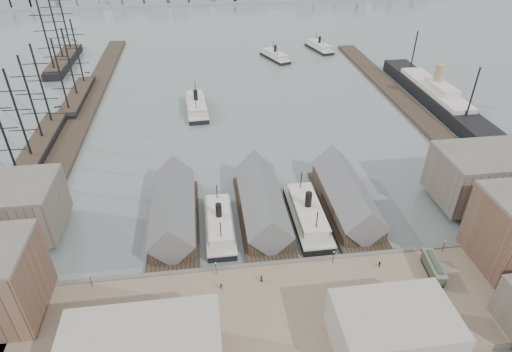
{
  "coord_description": "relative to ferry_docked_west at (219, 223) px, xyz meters",
  "views": [
    {
      "loc": [
        -15.22,
        -83.67,
        81.14
      ],
      "look_at": [
        0.0,
        30.0,
        6.0
      ],
      "focal_mm": 30.0,
      "sensor_mm": 36.0,
      "label": 1
    }
  ],
  "objects": [
    {
      "name": "ferry_shed_west",
      "position": [
        -13.0,
        4.51,
        2.38
      ],
      "size": [
        14.0,
        42.0,
        12.6
      ],
      "color": "#2D231C",
      "rests_on": "ground"
    },
    {
      "name": "west_wharf",
      "position": [
        -55.0,
        87.63,
        -1.46
      ],
      "size": [
        10.0,
        220.0,
        1.6
      ],
      "primitive_type": "cube",
      "color": "#2D231C",
      "rests_on": "ground"
    },
    {
      "name": "ground",
      "position": [
        13.0,
        -12.37,
        -2.26
      ],
      "size": [
        900.0,
        900.0,
        0.0
      ],
      "primitive_type": "plane",
      "color": "#576563",
      "rests_on": "ground"
    },
    {
      "name": "pedestrian_6",
      "position": [
        39.27,
        -22.43,
        0.63
      ],
      "size": [
        0.75,
        0.93,
        1.79
      ],
      "primitive_type": "imported",
      "rotation": [
        0.0,
        0.0,
        4.62
      ],
      "color": "black",
      "rests_on": "quay"
    },
    {
      "name": "quay",
      "position": [
        13.0,
        -32.37,
        -1.26
      ],
      "size": [
        180.0,
        30.0,
        2.0
      ],
      "primitive_type": "cube",
      "color": "#796551",
      "rests_on": "ground"
    },
    {
      "name": "warehouse_east_back",
      "position": [
        81.0,
        2.63,
        7.24
      ],
      "size": [
        28.0,
        20.0,
        15.0
      ],
      "primitive_type": "cube",
      "color": "#60564C",
      "rests_on": "east_land"
    },
    {
      "name": "pedestrian_7",
      "position": [
        49.34,
        -35.42,
        0.64
      ],
      "size": [
        1.28,
        1.32,
        1.81
      ],
      "primitive_type": "imported",
      "rotation": [
        0.0,
        0.0,
        3.98
      ],
      "color": "black",
      "rests_on": "quay"
    },
    {
      "name": "horse_cart_left",
      "position": [
        -28.44,
        -27.62,
        0.54
      ],
      "size": [
        4.8,
        2.98,
        1.57
      ],
      "rotation": [
        0.0,
        0.0,
        1.2
      ],
      "color": "black",
      "rests_on": "quay"
    },
    {
      "name": "lamp_post_near_w",
      "position": [
        -2.0,
        -19.37,
        2.45
      ],
      "size": [
        0.44,
        0.44,
        3.92
      ],
      "color": "black",
      "rests_on": "quay"
    },
    {
      "name": "pedestrian_1",
      "position": [
        -34.67,
        -34.16,
        0.53
      ],
      "size": [
        0.85,
        0.93,
        1.57
      ],
      "primitive_type": "imported",
      "rotation": [
        0.0,
        0.0,
        1.97
      ],
      "color": "black",
      "rests_on": "quay"
    },
    {
      "name": "pedestrian_3",
      "position": [
        -9.47,
        -34.63,
        0.64
      ],
      "size": [
        0.6,
        1.11,
        1.79
      ],
      "primitive_type": "imported",
      "rotation": [
        0.0,
        0.0,
        1.41
      ],
      "color": "black",
      "rests_on": "quay"
    },
    {
      "name": "lamp_post_far_e",
      "position": [
        58.0,
        -19.37,
        2.45
      ],
      "size": [
        0.44,
        0.44,
        3.92
      ],
      "color": "black",
      "rests_on": "quay"
    },
    {
      "name": "warehouse_west_back",
      "position": [
        -57.0,
        5.63,
        6.74
      ],
      "size": [
        26.0,
        20.0,
        14.0
      ],
      "primitive_type": "cube",
      "color": "#60564C",
      "rests_on": "west_land"
    },
    {
      "name": "seawall",
      "position": [
        13.0,
        -17.57,
        -1.11
      ],
      "size": [
        180.0,
        1.2,
        2.3
      ],
      "primitive_type": "cube",
      "color": "#59544C",
      "rests_on": "ground"
    },
    {
      "name": "ferry_docked_west",
      "position": [
        0.0,
        0.0,
        0.0
      ],
      "size": [
        8.1,
        27.01,
        9.65
      ],
      "color": "black",
      "rests_on": "ground"
    },
    {
      "name": "sailing_ship_near",
      "position": [
        -64.54,
        52.75,
        0.33
      ],
      "size": [
        8.6,
        59.21,
        35.34
      ],
      "color": "black",
      "rests_on": "ground"
    },
    {
      "name": "sailing_ship_far",
      "position": [
        -79.57,
        157.53,
        0.64
      ],
      "size": [
        9.78,
        54.32,
        40.2
      ],
      "color": "black",
      "rests_on": "ground"
    },
    {
      "name": "pedestrian_2",
      "position": [
        -1.06,
        -24.48,
        0.58
      ],
      "size": [
        1.24,
        1.01,
        1.67
      ],
      "primitive_type": "imported",
      "rotation": [
        0.0,
        0.0,
        0.43
      ],
      "color": "black",
      "rests_on": "quay"
    },
    {
      "name": "ferry_docked_east",
      "position": [
        26.0,
        0.52,
        0.27
      ],
      "size": [
        9.09,
        30.28,
        10.82
      ],
      "color": "black",
      "rests_on": "ground"
    },
    {
      "name": "lamp_post_near_e",
      "position": [
        28.0,
        -19.37,
        2.45
      ],
      "size": [
        0.44,
        0.44,
        3.92
      ],
      "color": "black",
      "rests_on": "quay"
    },
    {
      "name": "east_wharf",
      "position": [
        91.0,
        77.63,
        -1.46
      ],
      "size": [
        10.0,
        180.0,
        1.6
      ],
      "primitive_type": "cube",
      "color": "#2D231C",
      "rests_on": "ground"
    },
    {
      "name": "pedestrian_4",
      "position": [
        8.87,
        -23.24,
        0.65
      ],
      "size": [
        0.79,
        1.01,
        1.82
      ],
      "primitive_type": "imported",
      "rotation": [
        0.0,
        0.0,
        4.45
      ],
      "color": "black",
      "rests_on": "quay"
    },
    {
      "name": "horse_cart_right",
      "position": [
        35.67,
        -31.98,
        0.52
      ],
      "size": [
        4.72,
        2.23,
        1.5
      ],
      "rotation": [
        0.0,
        0.0,
        1.74
      ],
      "color": "black",
      "rests_on": "quay"
    },
    {
      "name": "ferry_shed_center",
      "position": [
        13.0,
        4.51,
        2.38
      ],
      "size": [
        14.0,
        42.0,
        12.6
      ],
      "color": "#2D231C",
      "rests_on": "ground"
    },
    {
      "name": "ferry_open_near",
      "position": [
        -5.16,
        83.47,
        0.2
      ],
      "size": [
        10.56,
        29.87,
        10.5
      ],
      "rotation": [
        0.0,
        0.0,
        0.06
      ],
      "color": "black",
      "rests_on": "ground"
    },
    {
      "name": "street_bldg_center",
      "position": [
        33.0,
        -44.37,
        4.74
      ],
      "size": [
        24.0,
        16.0,
        10.0
      ],
      "primitive_type": "cube",
      "color": "gray",
      "rests_on": "quay"
    },
    {
      "name": "lamp_post_far_w",
      "position": [
        -32.0,
        -19.37,
        2.45
      ],
      "size": [
        0.44,
        0.44,
        3.92
      ],
      "color": "black",
      "rests_on": "quay"
    },
    {
      "name": "ocean_steamer",
      "position": [
        105.0,
        78.45,
        1.67
      ],
      "size": [
        12.49,
        91.28,
        18.26
      ],
      "color": "black",
      "rests_on": "ground"
    },
    {
      "name": "tram",
      "position": [
        51.56,
        -26.37,
        1.65
      ],
      "size": [
        3.88,
        10.74,
        3.74
      ],
      "rotation": [
        0.0,
        0.0,
        -0.11
      ],
      "color": "black",
      "rests_on": "quay"
    },
    {
      "name": "ferry_shed_east",
      "position": [
        39.0,
        4.51,
        2.38
      ],
      "size": [
        14.0,
        42.0,
        12.6
      ],
      "color": "#2D231C",
      "rests_on": "ground"
    },
    {
      "name": "pedestrian_0",
      "position": [
        -34.87,
        -27.85,
        0.6
      ],
      "size": [
        0.7,
        0.77,
        1.72
      ],
      "primitive_type": "imported",
      "rotation": [
        0.0,
        0.0,
        5.22
      ],
      "color": "black",
      "rests_on": "quay"
    },
    {
      "name": "horse_cart_center",
      "position": [
        -5.66,
        -28.07,
        0.55
      ],
      "size": [
        4.98,
        1.96,
        1.6
      ],
      "rotation": [
        0.0,
        0.0,
        1.41
      ],
      "color": "black",
      "rests_on": "quay"
    },
    {
      "name": "pedestrian_5",
      "position": [
        26.88,
        -35.82,
        0.65
      ],
      "size": [
        0.69,
        0.79,
        1.82
      ],
      "primitive_type": "imported",
      "rotation": [
        0.0,
        0.0,
        5.08
      ],
      "color": "black",
      "rests_on": "quay"
    },
    {
      "name": "sailing_ship_mid",
      "position": [
        -60.5,
        102.21,
        0.16
      ],
      "size": [
        8.21,
        47.45,
        33.77
      ],
      "color": "black",
      "rests_on": "ground"
    },
    {
      "name": "ferry_open_far",
      "position": [
        72.77,
        165.04,
        -0.15
      ],
      "size": [
        13.79,
        26.29,
        9.0
      ],
      "rotation": [
        0.0,
        0.0,
        0.26
      ],
      "color": "black",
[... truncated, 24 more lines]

